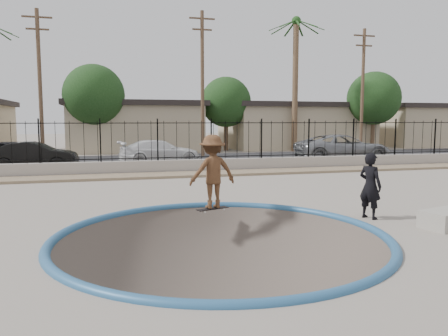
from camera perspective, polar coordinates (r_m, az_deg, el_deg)
name	(u,v)px	position (r m, az deg, el deg)	size (l,w,h in m)	color
ground	(155,191)	(22.00, -9.06, -3.04)	(120.00, 120.00, 2.20)	gray
bowl_pit	(221,237)	(9.21, -0.36, -9.03)	(6.84, 6.84, 1.80)	#483D37
coping_ring	(221,237)	(9.21, -0.36, -9.03)	(7.04, 7.04, 0.20)	#285985
rock_strip	(161,175)	(19.08, -8.21, -0.94)	(42.00, 1.60, 0.11)	#998164
retaining_wall	(158,167)	(20.13, -8.61, 0.13)	(42.00, 0.45, 0.60)	#A1978D
fence	(158,141)	(20.04, -8.66, 3.55)	(40.00, 0.04, 1.80)	black
street	(145,160)	(26.80, -10.25, 1.02)	(90.00, 8.00, 0.04)	black
house_center	(134,126)	(36.17, -11.62, 5.43)	(10.60, 8.60, 3.90)	tan
house_east	(294,125)	(39.59, 9.14, 5.54)	(12.60, 8.60, 3.90)	tan
house_east_far	(426,125)	(47.11, 24.93, 5.15)	(11.60, 8.60, 3.90)	tan
palm_right	(296,56)	(35.01, 9.34, 14.24)	(2.30, 2.30, 10.30)	brown
utility_pole_left	(40,82)	(28.92, -22.91, 10.30)	(1.70, 0.24, 9.00)	#473323
utility_pole_mid	(202,82)	(29.38, -2.84, 11.21)	(1.70, 0.24, 9.50)	#473323
utility_pole_right	(363,89)	(34.01, 17.64, 9.82)	(1.70, 0.24, 9.00)	#473323
street_tree_left	(94,95)	(32.65, -16.64, 9.11)	(4.32, 4.32, 6.36)	#473323
street_tree_mid	(226,102)	(34.88, 0.27, 8.60)	(3.96, 3.96, 5.83)	#473323
street_tree_right	(374,98)	(38.12, 18.99, 8.59)	(4.32, 4.32, 6.36)	#473323
skater	(213,175)	(11.61, -1.51, -0.94)	(1.26, 0.72, 1.95)	brown
skateboard	(213,209)	(11.76, -1.49, -5.34)	(0.93, 0.52, 0.08)	black
videographer	(370,186)	(11.36, 18.55, -2.22)	(0.60, 0.39, 1.64)	black
car_a	(17,153)	(25.05, -25.41, 1.78)	(1.64, 4.07, 1.39)	black
car_b	(35,155)	(23.40, -23.51, 1.52)	(1.41, 4.04, 1.33)	black
car_c	(160,152)	(24.40, -8.35, 2.12)	(1.82, 4.49, 1.30)	silver
car_d	(343,148)	(26.71, 15.25, 2.58)	(2.57, 5.57, 1.55)	gray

